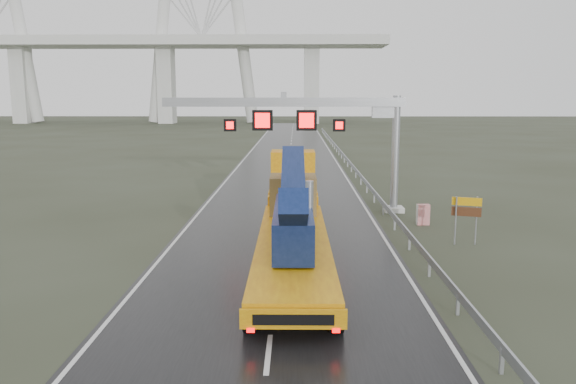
{
  "coord_description": "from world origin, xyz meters",
  "views": [
    {
      "loc": [
        0.76,
        -16.66,
        7.08
      ],
      "look_at": [
        0.43,
        6.33,
        3.2
      ],
      "focal_mm": 35.0,
      "sensor_mm": 36.0,
      "label": 1
    }
  ],
  "objects_px": {
    "sign_gantry": "(318,122)",
    "exit_sign_pair": "(466,211)",
    "striped_barrier": "(423,215)",
    "heavy_haul_truck": "(293,207)"
  },
  "relations": [
    {
      "from": "sign_gantry",
      "to": "exit_sign_pair",
      "type": "height_order",
      "value": "sign_gantry"
    },
    {
      "from": "exit_sign_pair",
      "to": "striped_barrier",
      "type": "relative_size",
      "value": 2.04
    },
    {
      "from": "heavy_haul_truck",
      "to": "striped_barrier",
      "type": "xyz_separation_m",
      "value": [
        7.29,
        4.23,
        -1.24
      ]
    },
    {
      "from": "sign_gantry",
      "to": "heavy_haul_truck",
      "type": "height_order",
      "value": "sign_gantry"
    },
    {
      "from": "sign_gantry",
      "to": "exit_sign_pair",
      "type": "xyz_separation_m",
      "value": [
        6.9,
        -7.99,
        -3.95
      ]
    },
    {
      "from": "striped_barrier",
      "to": "sign_gantry",
      "type": "bearing_deg",
      "value": 143.88
    },
    {
      "from": "heavy_haul_truck",
      "to": "striped_barrier",
      "type": "bearing_deg",
      "value": 29.76
    },
    {
      "from": "exit_sign_pair",
      "to": "sign_gantry",
      "type": "bearing_deg",
      "value": 148.27
    },
    {
      "from": "heavy_haul_truck",
      "to": "exit_sign_pair",
      "type": "distance_m",
      "value": 8.38
    },
    {
      "from": "heavy_haul_truck",
      "to": "striped_barrier",
      "type": "relative_size",
      "value": 17.24
    }
  ]
}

